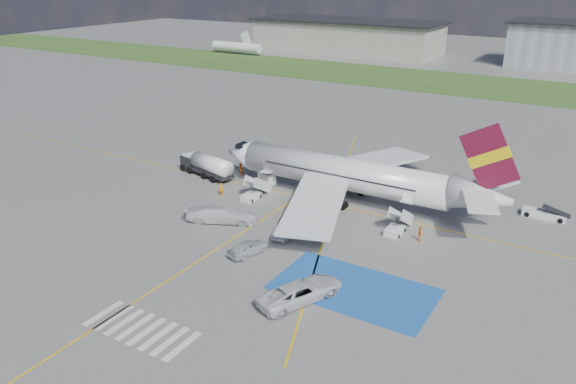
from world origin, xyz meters
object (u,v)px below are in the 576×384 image
Objects in this scene: car_silver_a at (248,248)px; van_white_b at (222,212)px; airliner at (354,175)px; van_white_a at (300,289)px; fuel_tanker at (207,167)px; gpu_cart at (267,179)px; belt_loader at (545,215)px; car_silver_b at (285,230)px.

van_white_b is at bearing -19.53° from car_silver_a.
airliner is 8.52× the size of car_silver_a.
fuel_tanker is at bearing -14.69° from van_white_a.
belt_loader is (32.52, 7.56, -0.45)m from gpu_cart.
airliner is 6.12× the size of van_white_b.
belt_loader reaches higher than car_silver_b.
car_silver_b is at bearing -140.63° from belt_loader.
van_white_a is (26.11, -19.98, -0.13)m from fuel_tanker.
van_white_b is (-15.39, 9.20, 0.04)m from van_white_a.
van_white_b reaches higher than belt_loader.
van_white_b is at bearing -8.16° from van_white_a.
van_white_b is at bearing -63.33° from gpu_cart.
van_white_b reaches higher than gpu_cart.
car_silver_a is at bearing -4.84° from van_white_a.
fuel_tanker is 1.83× the size of belt_loader.
fuel_tanker is 3.67× the size of gpu_cart.
belt_loader is at bearing 30.62° from gpu_cart.
fuel_tanker reaches higher than belt_loader.
airliner is 6.08× the size of van_white_a.
fuel_tanker is at bearing -38.52° from car_silver_b.
car_silver_a is 5.47m from car_silver_b.
van_white_a is 1.01× the size of van_white_b.
fuel_tanker is 8.89m from gpu_cart.
van_white_b reaches higher than car_silver_a.
fuel_tanker is at bearing -168.49° from belt_loader.
van_white_b reaches higher than van_white_a.
belt_loader is 36.38m from van_white_b.
car_silver_b is at bearing -100.27° from airliner.
airliner reaches higher than car_silver_b.
van_white_b is (-30.57, -19.72, 0.81)m from belt_loader.
airliner is 18.01m from car_silver_a.
van_white_b is (10.73, -10.77, -0.09)m from fuel_tanker.
car_silver_a is at bearing -44.91° from gpu_cart.
fuel_tanker reaches higher than car_silver_b.
belt_loader is 1.19× the size of car_silver_b.
gpu_cart is 0.58× the size of car_silver_a.
car_silver_a is (8.83, -16.92, -0.08)m from gpu_cart.
car_silver_a is (-23.69, -24.48, 0.36)m from belt_loader.
gpu_cart reaches higher than car_silver_a.
van_white_a reaches higher than belt_loader.
fuel_tanker is at bearing 20.71° from van_white_b.
car_silver_a is (17.60, -15.54, -0.53)m from fuel_tanker.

